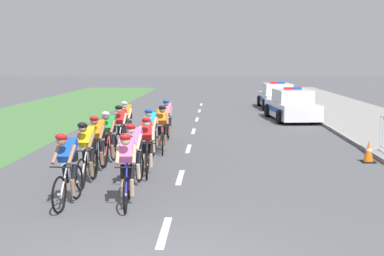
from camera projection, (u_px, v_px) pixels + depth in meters
The scene contains 17 objects.
kerb_edge at pixel (334, 130), 20.27m from camera, with size 0.16×60.00×0.13m, color #9E9E99.
lane_markings_centre at pixel (191, 139), 18.45m from camera, with size 0.14×29.60×0.01m.
cyclist_lead at pixel (67, 168), 9.98m from camera, with size 0.44×1.72×1.56m.
cyclist_second at pixel (127, 168), 9.97m from camera, with size 0.45×1.72×1.56m.
cyclist_third at pixel (87, 152), 11.66m from camera, with size 0.43×1.72×1.56m.
cyclist_fourth at pixel (134, 154), 11.45m from camera, with size 0.45×1.72×1.56m.
cyclist_fifth at pixel (98, 143), 12.93m from camera, with size 0.42×1.72×1.56m.
cyclist_sixth at pixel (147, 145), 12.65m from camera, with size 0.45×1.72×1.56m.
cyclist_seventh at pixel (109, 137), 13.97m from camera, with size 0.43×1.72×1.56m.
cyclist_eighth at pixel (150, 133), 14.67m from camera, with size 0.43×1.72×1.56m.
cyclist_ninth at pixel (121, 128), 15.75m from camera, with size 0.42×1.72×1.56m.
cyclist_tenth at pixel (162, 128), 15.74m from camera, with size 0.45×1.72×1.56m.
cyclist_eleventh at pixel (127, 122), 17.15m from camera, with size 0.43×1.72×1.56m.
cyclist_twelfth at pixel (167, 120), 17.86m from camera, with size 0.42×1.72×1.56m.
police_car_nearest at pixel (292, 106), 24.05m from camera, with size 2.32×4.55×1.59m.
police_car_second at pixel (277, 97), 29.79m from camera, with size 2.08×4.44×1.59m.
traffic_cone_near at pixel (369, 152), 14.27m from camera, with size 0.36×0.36×0.64m.
Camera 1 is at (0.85, -6.31, 2.96)m, focal length 46.69 mm.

